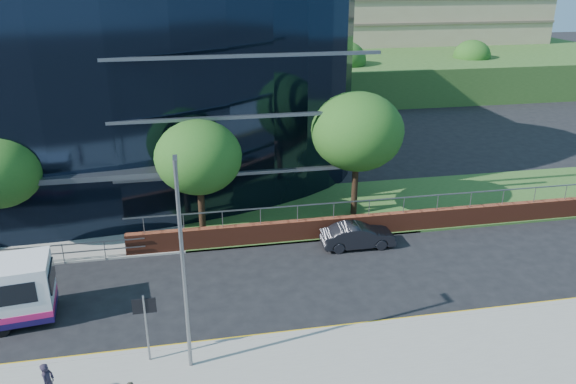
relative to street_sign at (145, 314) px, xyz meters
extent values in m
plane|color=black|center=(-4.50, 1.59, -2.15)|extent=(200.00, 200.00, 0.00)
cube|color=gray|center=(-4.50, 0.59, -2.07)|extent=(80.00, 0.25, 0.16)
cube|color=gold|center=(-4.50, 0.79, -2.14)|extent=(80.00, 0.08, 0.01)
cube|color=gold|center=(-4.50, 0.94, -2.14)|extent=(80.00, 0.08, 0.01)
cube|color=#2D511E|center=(19.50, 12.59, -2.09)|extent=(36.00, 8.00, 0.12)
cube|color=black|center=(-8.50, 25.59, 5.85)|extent=(38.00, 16.00, 16.00)
cube|color=maroon|center=(15.50, 8.89, -1.55)|extent=(34.00, 0.40, 1.20)
cube|color=slate|center=(15.50, 8.89, -0.07)|extent=(34.00, 0.06, 0.06)
cube|color=#2D511E|center=(27.50, 57.59, -0.15)|extent=(60.00, 42.00, 4.00)
cylinder|color=slate|center=(0.00, -0.01, -0.60)|extent=(0.08, 0.08, 2.80)
cube|color=black|center=(0.00, 0.01, 0.35)|extent=(0.85, 0.06, 0.60)
cylinder|color=black|center=(-7.50, 11.09, -0.72)|extent=(0.36, 0.36, 2.86)
cylinder|color=black|center=(2.50, 10.59, -0.61)|extent=(0.36, 0.36, 3.08)
ellipsoid|color=#164A15|center=(2.50, 10.59, 2.40)|extent=(4.62, 4.62, 3.93)
cylinder|color=black|center=(11.50, 11.59, -0.39)|extent=(0.36, 0.36, 3.52)
ellipsoid|color=#164A15|center=(11.50, 11.59, 3.05)|extent=(5.28, 5.28, 4.49)
cylinder|color=black|center=(19.50, 41.59, -0.61)|extent=(0.36, 0.36, 3.08)
ellipsoid|color=#164A15|center=(19.50, 41.59, 2.40)|extent=(4.62, 4.62, 3.93)
cylinder|color=black|center=(35.50, 43.59, -0.72)|extent=(0.36, 0.36, 2.86)
ellipsoid|color=#164A15|center=(35.50, 43.59, 2.08)|extent=(4.29, 4.29, 3.65)
cylinder|color=slate|center=(1.50, -0.61, 2.00)|extent=(0.14, 0.14, 8.00)
cube|color=slate|center=(1.50, -0.26, 5.90)|extent=(0.15, 0.70, 0.12)
imported|color=black|center=(10.50, 7.61, -1.51)|extent=(3.92, 1.40, 1.29)
imported|color=black|center=(-3.19, -1.62, -1.23)|extent=(0.49, 0.63, 1.54)
camera|label=1|loc=(1.86, -17.87, 11.68)|focal=35.00mm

